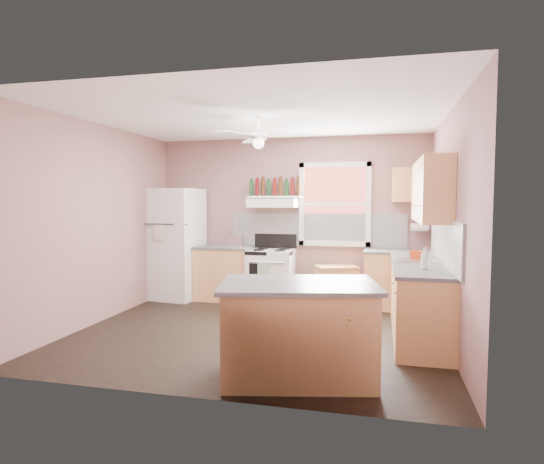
% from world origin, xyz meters
% --- Properties ---
extents(floor, '(4.50, 4.50, 0.00)m').
position_xyz_m(floor, '(0.00, 0.00, 0.00)').
color(floor, black).
rests_on(floor, ground).
extents(ceiling, '(4.50, 4.50, 0.00)m').
position_xyz_m(ceiling, '(0.00, 0.00, 2.70)').
color(ceiling, white).
rests_on(ceiling, ground).
extents(wall_back, '(4.50, 0.05, 2.70)m').
position_xyz_m(wall_back, '(0.00, 2.02, 1.35)').
color(wall_back, '#89605F').
rests_on(wall_back, ground).
extents(wall_right, '(0.05, 4.00, 2.70)m').
position_xyz_m(wall_right, '(2.27, 0.00, 1.35)').
color(wall_right, '#89605F').
rests_on(wall_right, ground).
extents(wall_left, '(0.05, 4.00, 2.70)m').
position_xyz_m(wall_left, '(-2.27, 0.00, 1.35)').
color(wall_left, '#89605F').
rests_on(wall_left, ground).
extents(backsplash_back, '(2.90, 0.03, 0.55)m').
position_xyz_m(backsplash_back, '(0.45, 1.99, 1.18)').
color(backsplash_back, white).
rests_on(backsplash_back, wall_back).
extents(backsplash_right, '(0.03, 2.60, 0.55)m').
position_xyz_m(backsplash_right, '(2.23, 0.30, 1.18)').
color(backsplash_right, white).
rests_on(backsplash_right, wall_right).
extents(window_view, '(1.00, 0.02, 1.20)m').
position_xyz_m(window_view, '(0.75, 1.98, 1.60)').
color(window_view, brown).
rests_on(window_view, wall_back).
extents(window_frame, '(1.16, 0.07, 1.36)m').
position_xyz_m(window_frame, '(0.75, 1.96, 1.60)').
color(window_frame, white).
rests_on(window_frame, wall_back).
extents(refrigerator, '(0.86, 0.84, 1.86)m').
position_xyz_m(refrigerator, '(-1.90, 1.61, 0.93)').
color(refrigerator, white).
rests_on(refrigerator, floor).
extents(base_cabinet_left, '(0.90, 0.60, 0.86)m').
position_xyz_m(base_cabinet_left, '(-1.06, 1.70, 0.43)').
color(base_cabinet_left, tan).
rests_on(base_cabinet_left, floor).
extents(counter_left, '(0.92, 0.62, 0.04)m').
position_xyz_m(counter_left, '(-1.06, 1.70, 0.88)').
color(counter_left, '#4D4D50').
rests_on(counter_left, base_cabinet_left).
extents(toaster, '(0.29, 0.18, 0.18)m').
position_xyz_m(toaster, '(-0.87, 1.70, 0.99)').
color(toaster, silver).
rests_on(toaster, counter_left).
extents(stove, '(0.72, 0.64, 0.86)m').
position_xyz_m(stove, '(-0.24, 1.67, 0.43)').
color(stove, white).
rests_on(stove, floor).
extents(range_hood, '(0.78, 0.50, 0.14)m').
position_xyz_m(range_hood, '(-0.23, 1.75, 1.62)').
color(range_hood, white).
rests_on(range_hood, wall_back).
extents(bottle_shelf, '(0.90, 0.26, 0.03)m').
position_xyz_m(bottle_shelf, '(-0.23, 1.87, 1.72)').
color(bottle_shelf, white).
rests_on(bottle_shelf, range_hood).
extents(cart, '(0.74, 0.63, 0.62)m').
position_xyz_m(cart, '(0.81, 1.75, 0.31)').
color(cart, tan).
rests_on(cart, floor).
extents(base_cabinet_corner, '(1.00, 0.60, 0.86)m').
position_xyz_m(base_cabinet_corner, '(1.75, 1.70, 0.43)').
color(base_cabinet_corner, tan).
rests_on(base_cabinet_corner, floor).
extents(base_cabinet_right, '(0.60, 2.20, 0.86)m').
position_xyz_m(base_cabinet_right, '(1.95, 0.30, 0.43)').
color(base_cabinet_right, tan).
rests_on(base_cabinet_right, floor).
extents(counter_corner, '(1.02, 0.62, 0.04)m').
position_xyz_m(counter_corner, '(1.75, 1.70, 0.88)').
color(counter_corner, '#4D4D50').
rests_on(counter_corner, base_cabinet_corner).
extents(counter_right, '(0.62, 2.22, 0.04)m').
position_xyz_m(counter_right, '(1.94, 0.30, 0.88)').
color(counter_right, '#4D4D50').
rests_on(counter_right, base_cabinet_right).
extents(sink, '(0.55, 0.45, 0.03)m').
position_xyz_m(sink, '(1.94, 0.50, 0.90)').
color(sink, silver).
rests_on(sink, counter_right).
extents(faucet, '(0.03, 0.03, 0.14)m').
position_xyz_m(faucet, '(2.10, 0.50, 0.97)').
color(faucet, silver).
rests_on(faucet, sink).
extents(upper_cabinet_right, '(0.33, 1.80, 0.76)m').
position_xyz_m(upper_cabinet_right, '(2.08, 0.50, 1.78)').
color(upper_cabinet_right, tan).
rests_on(upper_cabinet_right, wall_right).
extents(upper_cabinet_corner, '(0.60, 0.33, 0.52)m').
position_xyz_m(upper_cabinet_corner, '(1.95, 1.83, 1.90)').
color(upper_cabinet_corner, tan).
rests_on(upper_cabinet_corner, wall_back).
extents(paper_towel, '(0.26, 0.12, 0.12)m').
position_xyz_m(paper_towel, '(2.07, 1.86, 1.25)').
color(paper_towel, white).
rests_on(paper_towel, wall_back).
extents(island, '(1.51, 1.13, 0.86)m').
position_xyz_m(island, '(0.75, -1.35, 0.43)').
color(island, tan).
rests_on(island, floor).
extents(island_top, '(1.61, 1.23, 0.04)m').
position_xyz_m(island_top, '(0.75, -1.35, 0.88)').
color(island_top, '#4D4D50').
rests_on(island_top, island).
extents(ceiling_fan_hub, '(0.20, 0.20, 0.08)m').
position_xyz_m(ceiling_fan_hub, '(0.00, 0.00, 2.45)').
color(ceiling_fan_hub, white).
rests_on(ceiling_fan_hub, ceiling).
extents(soap_bottle, '(0.13, 0.13, 0.24)m').
position_xyz_m(soap_bottle, '(1.97, -0.21, 1.02)').
color(soap_bottle, silver).
rests_on(soap_bottle, counter_right).
extents(red_caddy, '(0.20, 0.16, 0.10)m').
position_xyz_m(red_caddy, '(1.97, 0.79, 0.95)').
color(red_caddy, '#B22E0F').
rests_on(red_caddy, counter_right).
extents(wine_bottles, '(0.86, 0.06, 0.31)m').
position_xyz_m(wine_bottles, '(-0.23, 1.87, 1.88)').
color(wine_bottles, '#143819').
rests_on(wine_bottles, bottle_shelf).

